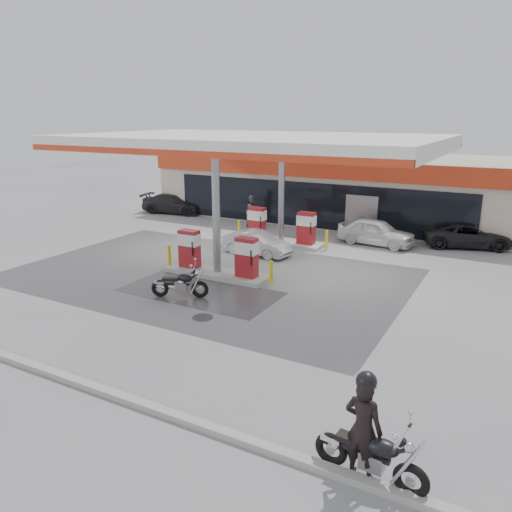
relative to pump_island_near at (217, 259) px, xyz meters
The scene contains 16 objects.
ground 2.12m from the pump_island_near, 90.00° to the right, with size 90.00×90.00×0.00m, color gray.
wet_patch 2.18m from the pump_island_near, 75.96° to the right, with size 6.00×3.00×0.00m, color #4C4C4F.
drain_cover 4.53m from the pump_island_near, 63.43° to the right, with size 0.70×0.70×0.01m, color #38383A.
kerb 9.02m from the pump_island_near, 90.00° to the right, with size 28.00×0.25×0.15m, color gray.
store_building 14.00m from the pump_island_near, 89.98° to the left, with size 22.00×8.22×4.00m.
canopy 5.46m from the pump_island_near, 90.00° to the left, with size 16.00×10.02×5.51m.
pump_island_near is the anchor object (origin of this frame).
pump_island_far 6.00m from the pump_island_near, 90.00° to the left, with size 5.14×1.30×1.78m.
main_motorcycle 12.62m from the pump_island_near, 44.20° to the right, with size 2.20×0.84×1.13m.
biker_main 12.47m from the pump_island_near, 44.79° to the right, with size 0.74×0.48×2.02m, color black.
parked_motorcycle 2.80m from the pump_island_near, 85.57° to the right, with size 1.99×1.11×1.09m.
sedan_white 9.28m from the pump_island_near, 62.08° to the left, with size 1.58×3.92×1.33m, color white.
attendant 9.38m from the pump_island_near, 110.20° to the left, with size 0.93×0.73×1.92m, color #57575C.
hatchback_silver 3.60m from the pump_island_near, 91.67° to the left, with size 1.19×3.41×1.12m, color #ABADB3.
parked_car_left 14.14m from the pump_island_near, 135.00° to the left, with size 1.79×4.40×1.28m, color black.
parked_car_right 13.16m from the pump_island_near, 49.47° to the left, with size 2.01×4.35×1.21m, color black.
Camera 1 is at (10.90, -14.55, 6.49)m, focal length 35.00 mm.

